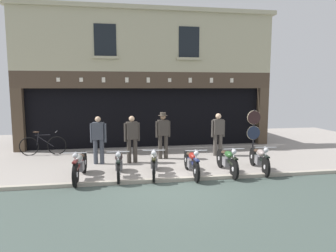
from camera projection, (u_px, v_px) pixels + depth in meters
ground at (175, 196)px, 7.59m from camera, size 23.14×22.00×0.18m
shop_facade at (144, 107)px, 15.21m from camera, size 11.44×4.42×6.02m
motorcycle_far_left at (80, 165)px, 8.77m from camera, size 0.62×2.03×0.93m
motorcycle_left at (119, 164)px, 9.00m from camera, size 0.62×1.93×0.90m
motorcycle_center_left at (154, 162)px, 9.17m from camera, size 0.62×2.00×0.91m
motorcycle_center at (192, 162)px, 9.20m from camera, size 0.62×1.99×0.90m
motorcycle_center_right at (227, 160)px, 9.43m from camera, size 0.62×1.97×0.90m
motorcycle_right at (259, 158)px, 9.69m from camera, size 0.62×1.95×0.90m
salesman_left at (98, 138)px, 10.52m from camera, size 0.55×0.28×1.66m
shopkeeper_center at (132, 137)px, 10.69m from camera, size 0.55×0.28×1.66m
salesman_right at (163, 133)px, 11.31m from camera, size 0.56×0.34×1.73m
assistant_far_right at (218, 132)px, 11.84m from camera, size 0.56×0.26×1.65m
tyre_sign_pole at (254, 126)px, 12.88m from camera, size 0.59×0.06×1.71m
advert_board_near at (97, 105)px, 13.23m from camera, size 0.77×0.03×1.02m
leaning_bicycle at (43, 145)px, 12.02m from camera, size 1.77×0.50×0.96m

